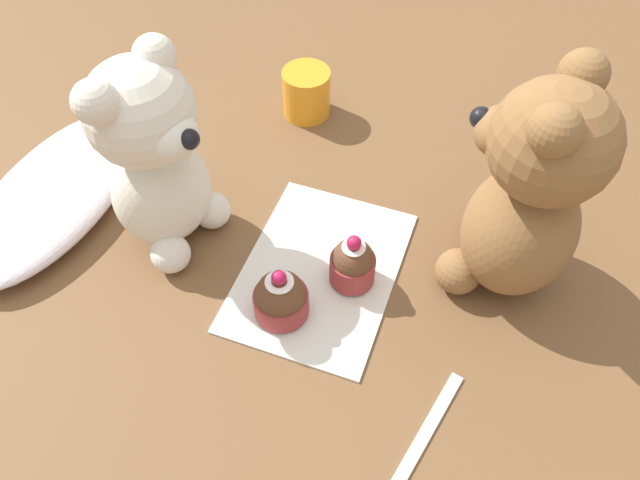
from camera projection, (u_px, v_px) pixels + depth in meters
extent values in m
plane|color=brown|center=(320.00, 272.00, 0.69)|extent=(4.00, 4.00, 0.00)
cube|color=silver|center=(320.00, 270.00, 0.69)|extent=(0.23, 0.16, 0.01)
ellipsoid|color=silver|center=(56.00, 192.00, 0.73)|extent=(0.30, 0.14, 0.04)
ellipsoid|color=silver|center=(160.00, 194.00, 0.67)|extent=(0.13, 0.12, 0.13)
sphere|color=silver|center=(137.00, 116.00, 0.59)|extent=(0.11, 0.11, 0.11)
ellipsoid|color=silver|center=(174.00, 137.00, 0.58)|extent=(0.06, 0.06, 0.04)
sphere|color=black|center=(189.00, 139.00, 0.57)|extent=(0.02, 0.02, 0.02)
sphere|color=silver|center=(95.00, 102.00, 0.53)|extent=(0.04, 0.04, 0.04)
sphere|color=silver|center=(154.00, 56.00, 0.58)|extent=(0.04, 0.04, 0.04)
sphere|color=silver|center=(171.00, 254.00, 0.68)|extent=(0.04, 0.04, 0.04)
sphere|color=silver|center=(212.00, 210.00, 0.71)|extent=(0.04, 0.04, 0.04)
ellipsoid|color=olive|center=(519.00, 230.00, 0.63)|extent=(0.15, 0.13, 0.15)
sphere|color=olive|center=(553.00, 143.00, 0.54)|extent=(0.12, 0.12, 0.12)
ellipsoid|color=olive|center=(501.00, 131.00, 0.56)|extent=(0.06, 0.06, 0.04)
sphere|color=black|center=(481.00, 118.00, 0.56)|extent=(0.02, 0.02, 0.02)
sphere|color=olive|center=(583.00, 74.00, 0.52)|extent=(0.04, 0.04, 0.04)
sphere|color=olive|center=(555.00, 130.00, 0.48)|extent=(0.04, 0.04, 0.04)
sphere|color=olive|center=(486.00, 219.00, 0.70)|extent=(0.05, 0.05, 0.05)
sphere|color=olive|center=(458.00, 271.00, 0.66)|extent=(0.05, 0.05, 0.05)
cylinder|color=#993333|center=(281.00, 303.00, 0.64)|extent=(0.06, 0.06, 0.03)
sphere|color=brown|center=(281.00, 296.00, 0.63)|extent=(0.05, 0.05, 0.05)
cylinder|color=white|center=(279.00, 282.00, 0.61)|extent=(0.03, 0.03, 0.00)
sphere|color=#B71947|center=(279.00, 278.00, 0.60)|extent=(0.02, 0.02, 0.02)
cylinder|color=#993333|center=(353.00, 266.00, 0.66)|extent=(0.05, 0.05, 0.03)
sphere|color=brown|center=(354.00, 257.00, 0.65)|extent=(0.05, 0.05, 0.05)
cylinder|color=white|center=(355.00, 245.00, 0.64)|extent=(0.02, 0.02, 0.00)
sphere|color=#B71947|center=(355.00, 240.00, 0.63)|extent=(0.02, 0.02, 0.02)
cylinder|color=orange|center=(306.00, 93.00, 0.83)|extent=(0.06, 0.06, 0.06)
cube|color=silver|center=(428.00, 428.00, 0.57)|extent=(0.13, 0.04, 0.01)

